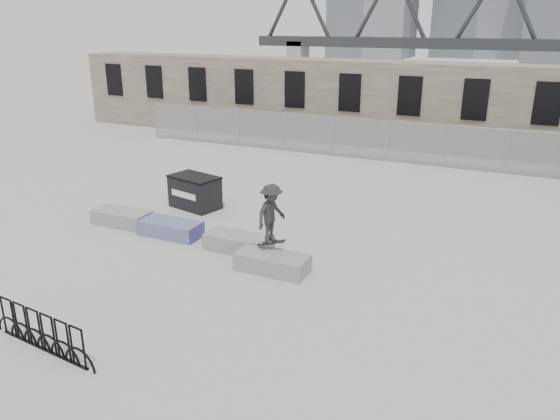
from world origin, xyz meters
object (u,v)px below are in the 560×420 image
(bike_rack, at_px, (41,332))
(skateboarder, at_px, (271,214))
(planter_center_right, at_px, (238,242))
(planter_offset, at_px, (272,262))
(planter_far_left, at_px, (122,217))
(dumpster, at_px, (195,192))
(planter_center_left, at_px, (171,228))

(bike_rack, height_order, skateboarder, skateboarder)
(planter_center_right, distance_m, planter_offset, 1.77)
(planter_far_left, height_order, planter_offset, same)
(planter_center_right, relative_size, dumpster, 0.98)
(planter_offset, distance_m, dumpster, 6.15)
(planter_offset, height_order, dumpster, dumpster)
(bike_rack, bearing_deg, planter_offset, 63.86)
(planter_offset, relative_size, dumpster, 0.98)
(planter_center_left, relative_size, dumpster, 0.98)
(dumpster, bearing_deg, planter_offset, -22.95)
(planter_center_right, bearing_deg, skateboarder, -20.89)
(dumpster, bearing_deg, skateboarder, -21.28)
(dumpster, bearing_deg, bike_rack, -62.47)
(planter_center_right, xyz_separation_m, dumpster, (-3.38, 2.82, 0.34))
(planter_offset, bearing_deg, planter_center_right, 150.64)
(planter_offset, bearing_deg, dumpster, 143.14)
(dumpster, height_order, skateboarder, skateboarder)
(planter_far_left, height_order, bike_rack, bike_rack)
(planter_center_left, distance_m, skateboarder, 4.15)
(skateboarder, bearing_deg, planter_center_left, 93.12)
(planter_center_right, height_order, planter_offset, same)
(planter_center_left, relative_size, skateboarder, 1.10)
(planter_center_left, distance_m, planter_center_right, 2.55)
(planter_offset, bearing_deg, planter_center_left, 166.39)
(planter_center_right, distance_m, bike_rack, 6.46)
(planter_far_left, xyz_separation_m, skateboarder, (6.00, -0.78, 1.27))
(bike_rack, bearing_deg, planter_center_right, 79.70)
(planter_far_left, xyz_separation_m, dumpster, (1.27, 2.55, 0.34))
(planter_far_left, distance_m, planter_center_right, 4.65)
(planter_center_right, height_order, skateboarder, skateboarder)
(planter_center_left, height_order, dumpster, dumpster)
(planter_center_left, bearing_deg, planter_center_right, -2.79)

